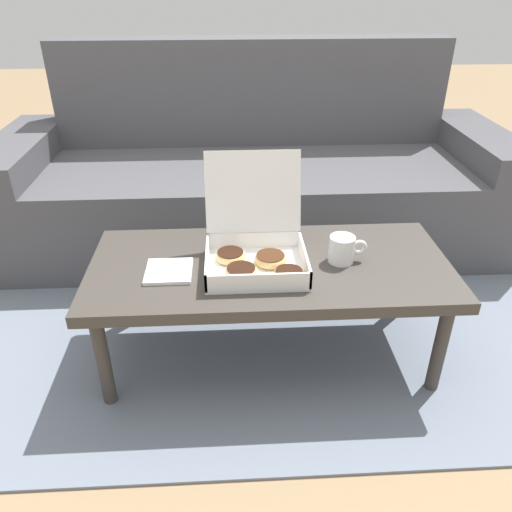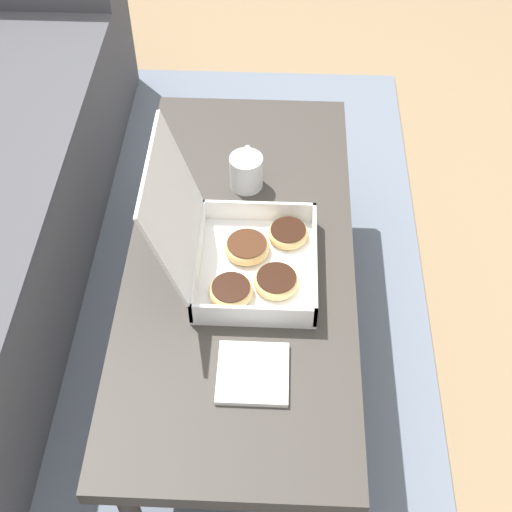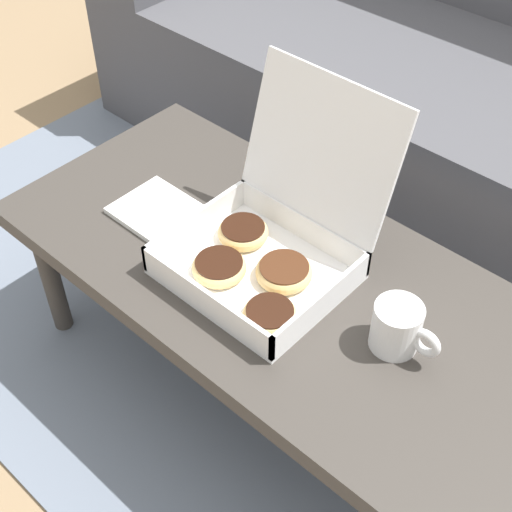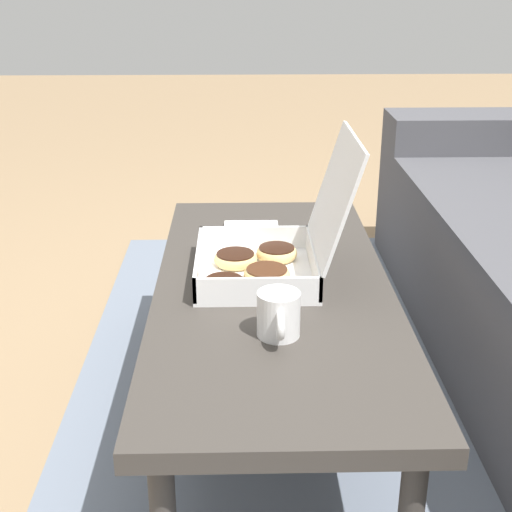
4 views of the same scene
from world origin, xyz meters
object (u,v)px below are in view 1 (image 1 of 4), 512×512
(couch, at_px, (254,180))
(coffee_table, at_px, (270,273))
(pastry_box, at_px, (256,250))
(coffee_mug, at_px, (343,249))

(couch, distance_m, coffee_table, 0.95)
(pastry_box, distance_m, coffee_mug, 0.29)
(coffee_table, bearing_deg, coffee_mug, -0.43)
(pastry_box, height_order, coffee_mug, pastry_box)
(couch, relative_size, coffee_mug, 19.30)
(coffee_mug, bearing_deg, couch, 104.02)
(coffee_table, xyz_separation_m, pastry_box, (-0.05, -0.01, 0.10))
(pastry_box, xyz_separation_m, coffee_mug, (0.28, 0.01, -0.01))
(couch, bearing_deg, coffee_mug, -75.98)
(coffee_table, distance_m, coffee_mug, 0.25)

